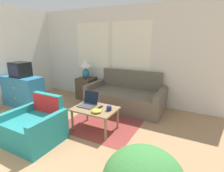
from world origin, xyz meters
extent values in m
cube|color=silver|center=(0.00, 4.14, 1.30)|extent=(5.89, 0.05, 2.60)
cube|color=white|center=(-0.69, 4.12, 1.55)|extent=(1.10, 0.01, 1.30)
cube|color=white|center=(0.54, 4.12, 1.55)|extent=(1.10, 0.01, 1.30)
cube|color=brown|center=(0.55, 2.94, 0.00)|extent=(1.52, 2.09, 0.01)
cube|color=#665B4C|center=(0.63, 3.58, 0.22)|extent=(1.67, 0.95, 0.45)
cube|color=#665B4C|center=(0.63, 4.00, 0.47)|extent=(1.67, 0.12, 0.93)
cube|color=#665B4C|center=(-0.27, 3.58, 0.30)|extent=(0.14, 0.95, 0.60)
cube|color=#665B4C|center=(1.53, 3.58, 0.30)|extent=(0.14, 0.95, 0.60)
cube|color=teal|center=(-0.14, 1.44, 0.22)|extent=(0.64, 0.80, 0.44)
cube|color=teal|center=(-0.14, 1.79, 0.40)|extent=(0.64, 0.10, 0.79)
cube|color=teal|center=(-0.51, 1.44, 0.28)|extent=(0.10, 0.80, 0.56)
cube|color=teal|center=(0.23, 1.44, 0.28)|extent=(0.10, 0.80, 0.56)
cube|color=red|center=(-0.14, 1.74, 0.49)|extent=(0.63, 0.01, 0.57)
cube|color=teal|center=(-1.83, 2.49, 0.40)|extent=(1.13, 0.48, 0.80)
sphere|color=tan|center=(-1.83, 2.24, 0.56)|extent=(0.04, 0.04, 0.04)
sphere|color=tan|center=(-1.83, 2.24, 0.28)|extent=(0.04, 0.04, 0.04)
cube|color=black|center=(-1.83, 2.49, 0.99)|extent=(0.46, 0.36, 0.37)
cube|color=#192342|center=(-1.83, 2.30, 0.99)|extent=(0.38, 0.01, 0.29)
cube|color=#4C3D2D|center=(-0.73, 3.80, 0.31)|extent=(0.48, 0.48, 0.63)
ellipsoid|color=teal|center=(-0.73, 3.80, 0.76)|extent=(0.22, 0.22, 0.27)
cylinder|color=tan|center=(-0.73, 3.80, 0.93)|extent=(0.02, 0.02, 0.06)
cone|color=white|center=(-0.73, 3.80, 1.07)|extent=(0.31, 0.31, 0.23)
cube|color=#8E704C|center=(0.55, 2.31, 0.44)|extent=(0.84, 0.59, 0.03)
cylinder|color=#8E704C|center=(0.18, 2.06, 0.21)|extent=(0.04, 0.04, 0.42)
cylinder|color=#8E704C|center=(0.92, 2.06, 0.21)|extent=(0.04, 0.04, 0.42)
cylinder|color=#8E704C|center=(0.18, 2.55, 0.21)|extent=(0.04, 0.04, 0.42)
cylinder|color=#8E704C|center=(0.92, 2.55, 0.21)|extent=(0.04, 0.04, 0.42)
cube|color=#47474C|center=(0.36, 2.31, 0.46)|extent=(0.32, 0.25, 0.02)
cube|color=black|center=(0.36, 2.47, 0.60)|extent=(0.32, 0.08, 0.25)
cylinder|color=#191E4C|center=(0.85, 2.33, 0.50)|extent=(0.10, 0.10, 0.08)
ellipsoid|color=gold|center=(0.69, 2.15, 0.48)|extent=(0.19, 0.19, 0.06)
cube|color=black|center=(0.63, 2.37, 0.46)|extent=(0.05, 0.15, 0.02)
camera|label=1|loc=(2.31, -0.33, 1.76)|focal=28.00mm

